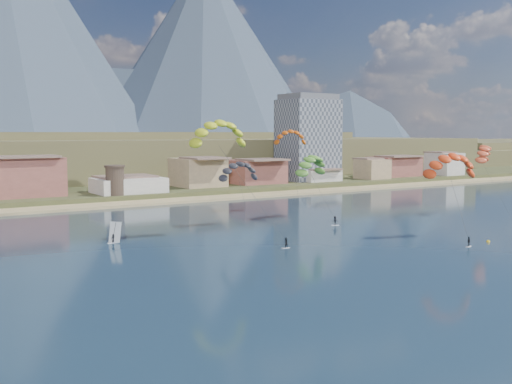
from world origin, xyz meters
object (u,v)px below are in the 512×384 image
kitesurfer_yellow (219,130)px  windsurfer (114,236)px  kitesurfer_orange (451,162)px  kitesurfer_green (311,163)px  buoy (488,242)px  watchtower (115,180)px  apartment_tower (308,138)px

kitesurfer_yellow → windsurfer: size_ratio=6.71×
kitesurfer_yellow → kitesurfer_orange: 43.90m
kitesurfer_green → buoy: 44.30m
windsurfer → buoy: (57.35, -36.23, -1.09)m
kitesurfer_orange → buoy: (1.91, -7.40, -14.28)m
watchtower → windsurfer: (-22.38, -61.64, -5.17)m
kitesurfer_orange → kitesurfer_green: size_ratio=1.04×
kitesurfer_yellow → kitesurfer_green: size_ratio=1.47×
kitesurfer_orange → buoy: 16.20m
watchtower → kitesurfer_orange: kitesurfer_orange is taller
kitesurfer_yellow → kitesurfer_orange: bearing=-32.1°
apartment_tower → watchtower: 82.02m
kitesurfer_yellow → kitesurfer_green: bearing=20.0°
apartment_tower → kitesurfer_yellow: 116.84m
kitesurfer_yellow → kitesurfer_orange: (36.86, -23.08, -5.97)m
kitesurfer_yellow → kitesurfer_orange: kitesurfer_yellow is taller
kitesurfer_orange → buoy: size_ratio=27.32×
apartment_tower → kitesurfer_yellow: (-83.80, -81.38, 2.54)m
buoy → kitesurfer_orange: bearing=104.5°
watchtower → kitesurfer_green: bearing=-64.6°
apartment_tower → windsurfer: bearing=-143.5°
watchtower → windsurfer: bearing=-110.0°
watchtower → kitesurfer_yellow: (-3.80, -67.38, 13.99)m
apartment_tower → buoy: apartment_tower is taller
kitesurfer_green → buoy: kitesurfer_green is taller
kitesurfer_yellow → kitesurfer_green: kitesurfer_yellow is taller
kitesurfer_orange → kitesurfer_yellow: bearing=147.9°
watchtower → buoy: (34.98, -97.87, -6.26)m
watchtower → kitesurfer_green: (26.72, -56.29, 6.59)m
watchtower → kitesurfer_green: 62.66m
watchtower → kitesurfer_yellow: bearing=-93.2°
kitesurfer_orange → windsurfer: kitesurfer_orange is taller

